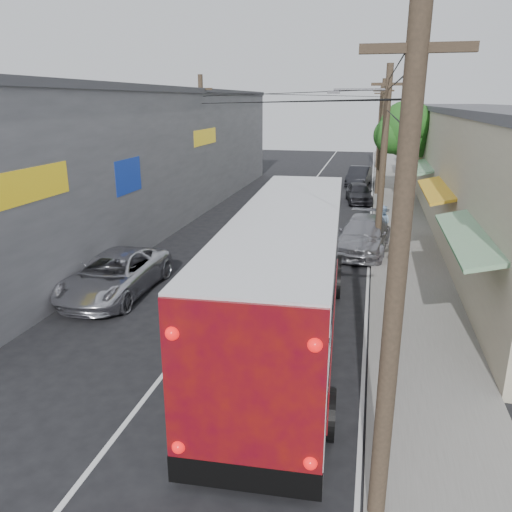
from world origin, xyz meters
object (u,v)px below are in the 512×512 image
at_px(jeepney, 115,274).
at_px(pedestrian_near, 398,244).
at_px(parked_car_far, 359,176).
at_px(pedestrian_far, 382,223).
at_px(parked_car_mid, 359,193).
at_px(coach_bus, 288,272).
at_px(parked_suv, 364,235).

relative_size(jeepney, pedestrian_near, 2.89).
bearing_deg(parked_car_far, pedestrian_far, -78.56).
bearing_deg(parked_car_mid, pedestrian_near, -89.51).
bearing_deg(pedestrian_far, jeepney, 65.55).
relative_size(coach_bus, jeepney, 2.47).
distance_m(jeepney, parked_car_mid, 20.39).
height_order(coach_bus, pedestrian_near, coach_bus).
distance_m(coach_bus, jeepney, 6.78).
relative_size(coach_bus, parked_suv, 2.48).
bearing_deg(jeepney, parked_suv, 40.58).
xyz_separation_m(parked_suv, pedestrian_near, (1.40, -2.22, 0.27)).
bearing_deg(pedestrian_far, parked_suv, 85.03).
xyz_separation_m(jeepney, pedestrian_far, (9.20, 9.01, 0.24)).
bearing_deg(coach_bus, jeepney, 161.92).
bearing_deg(parked_car_far, jeepney, -100.25).
xyz_separation_m(coach_bus, parked_car_far, (1.15, 27.72, -1.18)).
relative_size(parked_car_mid, parked_car_far, 0.86).
xyz_separation_m(jeepney, parked_car_far, (7.60, 25.98, 0.02)).
xyz_separation_m(parked_suv, pedestrian_far, (0.80, 1.63, 0.21)).
relative_size(parked_car_far, pedestrian_far, 2.67).
bearing_deg(pedestrian_far, coach_bus, 96.78).
height_order(coach_bus, parked_car_far, coach_bus).
xyz_separation_m(coach_bus, parked_car_mid, (1.39, 20.56, -1.26)).
distance_m(parked_suv, pedestrian_far, 1.83).
relative_size(pedestrian_near, pedestrian_far, 1.07).
bearing_deg(parked_suv, coach_bus, -96.61).
height_order(coach_bus, parked_suv, coach_bus).
bearing_deg(parked_suv, pedestrian_near, -52.33).
bearing_deg(jeepney, parked_car_mid, 66.66).
distance_m(coach_bus, pedestrian_far, 11.14).
xyz_separation_m(jeepney, parked_suv, (8.40, 7.38, 0.03)).
height_order(jeepney, parked_car_mid, jeepney).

